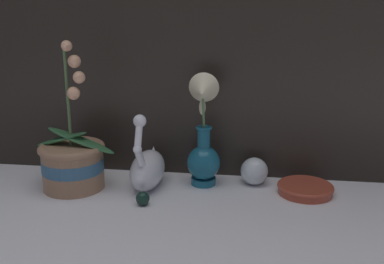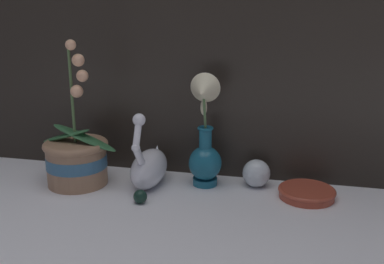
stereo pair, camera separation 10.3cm
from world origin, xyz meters
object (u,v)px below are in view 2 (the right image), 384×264
Objects in this scene: glass_sphere at (256,173)px; orchid_potted_plant at (77,157)px; amber_dish at (307,192)px; blue_vase at (205,143)px; swan_figurine at (149,166)px.

orchid_potted_plant is at bearing -169.33° from glass_sphere.
glass_sphere is 0.52× the size of amber_dish.
blue_vase is 4.11× the size of glass_sphere.
amber_dish is at bearing -3.84° from blue_vase.
amber_dish is (0.43, 0.01, -0.04)m from swan_figurine.
orchid_potted_plant is 0.37m from blue_vase.
swan_figurine is 0.17m from blue_vase.
swan_figurine is 1.49× the size of amber_dish.
blue_vase is 0.17m from glass_sphere.
orchid_potted_plant is 2.69× the size of amber_dish.
swan_figurine is 2.89× the size of glass_sphere.
blue_vase is at bearing 10.37° from orchid_potted_plant.
swan_figurine reaches higher than glass_sphere.
blue_vase is 2.13× the size of amber_dish.
amber_dish is (0.64, 0.05, -0.06)m from orchid_potted_plant.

